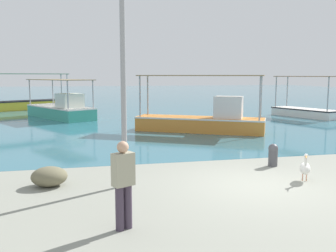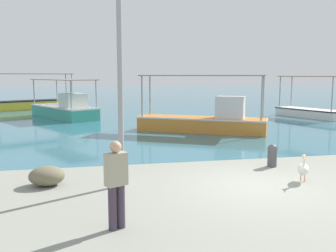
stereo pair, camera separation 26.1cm
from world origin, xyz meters
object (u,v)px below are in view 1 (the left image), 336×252
fishing_boat_far_left (30,103)px  fisherman_standing (123,183)px  fishing_boat_far_right (204,119)px  mooring_bollard (273,154)px  lamp_post (123,59)px  pelican (305,168)px  fishing_boat_center (61,109)px  net_pile (49,177)px  fishing_boat_near_left (305,110)px

fishing_boat_far_left → fisherman_standing: fishing_boat_far_left is taller
fishing_boat_far_right → mooring_bollard: (-0.09, -7.43, -0.29)m
fishing_boat_far_right → fisherman_standing: 12.51m
fishing_boat_far_left → lamp_post: bearing=-77.1°
fishing_boat_far_left → pelican: bearing=-67.1°
fishing_boat_center → pelican: fishing_boat_center is taller
fishing_boat_far_right → mooring_bollard: 7.44m
fishing_boat_far_right → net_pile: (-6.89, -8.16, -0.42)m
mooring_bollard → fisherman_standing: 6.51m
fishing_boat_far_right → fishing_boat_near_left: fishing_boat_far_right is taller
net_pile → mooring_bollard: bearing=6.1°
fishing_boat_far_left → fisherman_standing: bearing=-79.0°
pelican → fisherman_standing: size_ratio=0.47×
fishing_boat_near_left → net_pile: size_ratio=5.34×
fishing_boat_far_right → net_pile: fishing_boat_far_right is taller
pelican → net_pile: bearing=171.3°
net_pile → fishing_boat_far_right: bearing=49.8°
fishing_boat_far_left → fishing_boat_center: bearing=-68.0°
fishing_boat_far_left → net_pile: size_ratio=7.25×
mooring_bollard → net_pile: (-6.79, -0.73, -0.13)m
fishing_boat_far_left → mooring_bollard: 25.05m
lamp_post → fisherman_standing: 3.68m
fishing_boat_far_left → pelican: 26.68m
fisherman_standing → fishing_boat_far_left: bearing=101.0°
fishing_boat_center → mooring_bollard: 17.10m
fishing_boat_far_right → fisherman_standing: (-5.26, -11.35, 0.23)m
fishing_boat_far_right → pelican: fishing_boat_far_right is taller
fishing_boat_center → pelican: 18.71m
fishing_boat_far_right → fishing_boat_far_left: fishing_boat_far_left is taller
fishing_boat_far_right → pelican: bearing=-90.5°
lamp_post → fishing_boat_center: bearing=98.6°
fishing_boat_center → pelican: bearing=-66.7°
fishing_boat_center → net_pile: fishing_boat_center is taller
mooring_bollard → pelican: bearing=-89.6°
mooring_bollard → fisherman_standing: bearing=-142.9°
fishing_boat_far_right → mooring_bollard: fishing_boat_far_right is taller
fishing_boat_center → mooring_bollard: fishing_boat_center is taller
fishing_boat_near_left → fishing_boat_far_left: size_ratio=0.74×
fisherman_standing → lamp_post: bearing=83.6°
fishing_boat_far_left → lamp_post: (5.50, -23.95, 2.72)m
fisherman_standing → fishing_boat_near_left: bearing=49.0°
fishing_boat_center → pelican: (7.39, -17.19, -0.28)m
fishing_boat_near_left → mooring_bollard: 15.54m
net_pile → fishing_boat_near_left: bearing=39.8°
pelican → lamp_post: (-4.87, 0.63, 2.92)m
fisherman_standing → net_pile: (-1.62, 3.19, -0.65)m
mooring_bollard → net_pile: bearing=-173.9°
fishing_boat_far_right → fishing_boat_near_left: size_ratio=1.30×
fishing_boat_far_right → fisherman_standing: bearing=-114.9°
pelican → fisherman_standing: bearing=-157.5°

